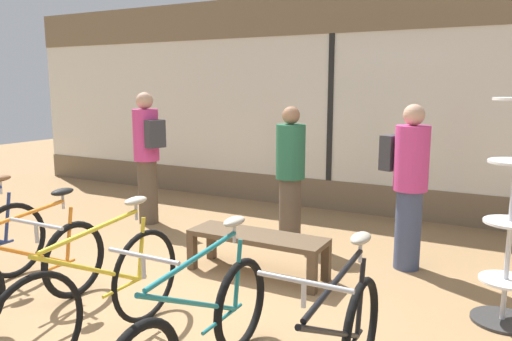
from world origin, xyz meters
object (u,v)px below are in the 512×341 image
object	(u,v)px
display_bench	(257,241)
customer_mid_floor	(147,154)
bicycle_left	(25,275)
customer_near_rack	(290,173)
bicycle_right	(199,331)
customer_by_window	(409,181)
accessory_rack	(510,230)
bicycle_center	(99,294)

from	to	relation	value
display_bench	customer_mid_floor	world-z (taller)	customer_mid_floor
bicycle_left	customer_near_rack	world-z (taller)	customer_near_rack
bicycle_right	customer_by_window	bearing A→B (deg)	75.74
bicycle_left	bicycle_right	xyz separation A→B (m)	(1.74, -0.09, -0.01)
bicycle_right	accessory_rack	size ratio (longest dim) A/B	0.92
customer_near_rack	customer_mid_floor	bearing A→B (deg)	-177.87
customer_near_rack	customer_by_window	size ratio (longest dim) A/B	0.97
display_bench	bicycle_center	bearing A→B (deg)	-100.17
bicycle_left	display_bench	distance (m)	2.09
bicycle_right	display_bench	world-z (taller)	bicycle_right
accessory_rack	customer_mid_floor	world-z (taller)	accessory_rack
bicycle_center	customer_near_rack	bearing A→B (deg)	85.87
customer_by_window	bicycle_left	bearing A→B (deg)	-132.81
accessory_rack	customer_near_rack	distance (m)	2.53
bicycle_left	customer_near_rack	distance (m)	3.00
bicycle_right	bicycle_left	bearing A→B (deg)	177.14
bicycle_center	customer_by_window	size ratio (longest dim) A/B	1.05
bicycle_center	customer_mid_floor	distance (m)	3.36
bicycle_center	customer_mid_floor	world-z (taller)	customer_mid_floor
bicycle_left	bicycle_right	size ratio (longest dim) A/B	0.99
bicycle_center	bicycle_right	xyz separation A→B (m)	(0.89, -0.04, -0.04)
accessory_rack	display_bench	world-z (taller)	accessory_rack
bicycle_left	customer_by_window	size ratio (longest dim) A/B	1.01
bicycle_center	bicycle_right	world-z (taller)	bicycle_center
customer_mid_floor	customer_near_rack	bearing A→B (deg)	2.13
bicycle_left	customer_mid_floor	xyz separation A→B (m)	(-1.01, 2.69, 0.58)
bicycle_right	customer_near_rack	world-z (taller)	customer_near_rack
customer_near_rack	customer_mid_floor	world-z (taller)	customer_mid_floor
customer_near_rack	customer_by_window	bearing A→B (deg)	-5.77
customer_by_window	customer_near_rack	bearing A→B (deg)	174.23
accessory_rack	customer_by_window	xyz separation A→B (m)	(-0.95, 0.86, 0.15)
customer_near_rack	bicycle_center	bearing A→B (deg)	-94.13
bicycle_left	customer_mid_floor	size ratio (longest dim) A/B	0.96
bicycle_center	accessory_rack	xyz separation A→B (m)	(2.52, 1.82, 0.35)
bicycle_center	customer_near_rack	world-z (taller)	customer_near_rack
bicycle_left	display_bench	bearing A→B (deg)	55.81
accessory_rack	bicycle_left	bearing A→B (deg)	-152.37
customer_by_window	customer_mid_floor	xyz separation A→B (m)	(-3.44, 0.06, 0.05)
bicycle_center	customer_near_rack	distance (m)	2.85
customer_near_rack	display_bench	bearing A→B (deg)	-83.61
accessory_rack	display_bench	distance (m)	2.25
customer_by_window	customer_mid_floor	world-z (taller)	customer_mid_floor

